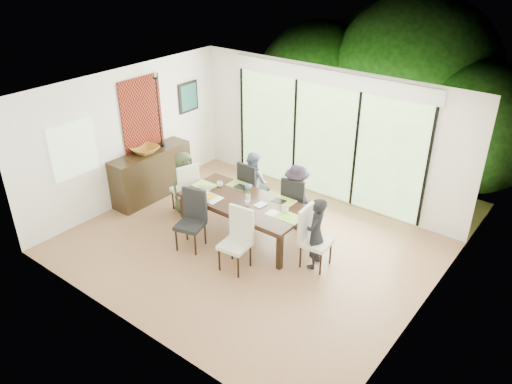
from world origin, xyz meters
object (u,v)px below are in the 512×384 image
Objects in this scene: vase at (248,197)px; cup_c at (285,210)px; table_top at (244,202)px; chair_right_end at (317,238)px; person_far_right at (296,197)px; cup_a at (220,184)px; chair_left_end at (184,186)px; person_right_end at (316,233)px; bowl at (145,150)px; person_far_left at (253,182)px; chair_far_left at (254,186)px; laptop at (205,188)px; chair_near_right at (235,241)px; person_left_end at (185,182)px; sideboard at (152,174)px; chair_near_left at (190,221)px; chair_far_right at (297,201)px; cup_b at (247,203)px.

vase reaches higher than cup_c.
table_top is 1.51m from chair_right_end.
person_far_right is at bearing 56.47° from table_top.
cup_c is (0.75, 0.05, -0.01)m from vase.
chair_left_end is at bearing -169.38° from cup_a.
vase is (-1.45, 0.05, 0.25)m from chair_right_end.
person_right_end is 3.98m from bowl.
chair_far_left is at bearing -76.62° from person_far_left.
table_top is 1.48m from person_right_end.
chair_right_end is 2.12m from person_far_left.
cup_a is (0.15, 0.25, 0.03)m from laptop.
person_right_end and person_far_left have the same top height.
chair_near_right is (2.00, -0.87, 0.00)m from chair_left_end.
person_left_end is 3.91× the size of laptop.
chair_near_right reaches higher than sideboard.
person_left_end is (-0.98, 0.87, 0.09)m from chair_near_left.
chair_far_right is 0.85× the size of person_far_right.
laptop is at bearing 143.94° from chair_near_right.
person_left_end is at bearing 122.48° from chair_near_left.
person_far_right is 0.79m from cup_c.
cup_b reaches higher than table_top.
table_top is 2.18× the size of chair_far_left.
chair_far_right and chair_near_left have the same top height.
chair_left_end is 0.85× the size of person_far_left.
person_far_left is 2.26m from bowl.
table_top is 0.11m from vase.
chair_far_right reaches higher than laptop.
table_top is 24.00× the size of cup_b.
bowl is (0.00, -0.10, 0.57)m from sideboard.
chair_far_left is at bearing 122.01° from vase.
chair_far_right is 1.72m from chair_near_right.
bowl is (-2.52, -0.13, 0.29)m from vase.
chair_right_end is at bearing -8.13° from cup_c.
cup_c is at bearing 111.82° from person_far_right.
person_left_end is at bearing 176.49° from cup_b.
person_right_end is (-0.02, 0.00, 0.09)m from chair_right_end.
person_left_end is 1.00× the size of person_far_right.
person_left_end is 1.32m from person_far_left.
person_far_left is 0.70× the size of sideboard.
chair_near_left is 9.17× the size of vase.
chair_near_left is at bearing -96.16° from laptop.
table_top is at bearing -12.09° from cup_a.
chair_near_right reaches higher than cup_c.
cup_b is 0.05× the size of sideboard.
cup_a is 0.22× the size of bowl.
chair_left_end is at bearing 4.44° from bowl.
cup_b is (0.85, -0.25, -0.00)m from cup_a.
chair_near_left is at bearing -21.93° from bowl.
person_right_end is 2.10m from person_far_left.
bowl is (-3.02, -0.93, 0.54)m from chair_far_right.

